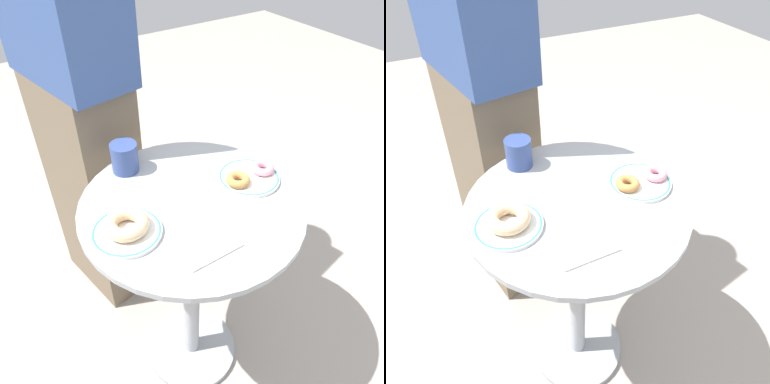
# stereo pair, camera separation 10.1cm
# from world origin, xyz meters

# --- Properties ---
(ground_plane) EXTENTS (7.00, 7.00, 0.02)m
(ground_plane) POSITION_xyz_m (0.00, 0.00, -0.01)
(ground_plane) COLOR #9E9389
(cafe_table) EXTENTS (0.61, 0.61, 0.77)m
(cafe_table) POSITION_xyz_m (0.00, 0.00, 0.51)
(cafe_table) COLOR #999EA3
(cafe_table) RESTS_ON ground
(plate_left) EXTENTS (0.17, 0.17, 0.01)m
(plate_left) POSITION_xyz_m (-0.19, -0.01, 0.77)
(plate_left) COLOR white
(plate_left) RESTS_ON cafe_table
(plate_right) EXTENTS (0.18, 0.18, 0.01)m
(plate_right) POSITION_xyz_m (0.19, -0.01, 0.77)
(plate_right) COLOR white
(plate_right) RESTS_ON cafe_table
(donut_glazed) EXTENTS (0.12, 0.12, 0.03)m
(donut_glazed) POSITION_xyz_m (-0.19, -0.01, 0.79)
(donut_glazed) COLOR #E0B789
(donut_glazed) RESTS_ON plate_left
(donut_pink_frosted) EXTENTS (0.08, 0.08, 0.02)m
(donut_pink_frosted) POSITION_xyz_m (0.24, -0.01, 0.79)
(donut_pink_frosted) COLOR pink
(donut_pink_frosted) RESTS_ON plate_right
(donut_old_fashioned) EXTENTS (0.09, 0.09, 0.02)m
(donut_old_fashioned) POSITION_xyz_m (0.15, -0.01, 0.79)
(donut_old_fashioned) COLOR #BC7F42
(donut_old_fashioned) RESTS_ON plate_right
(paper_napkin) EXTENTS (0.15, 0.11, 0.01)m
(paper_napkin) POSITION_xyz_m (-0.06, -0.15, 0.77)
(paper_napkin) COLOR white
(paper_napkin) RESTS_ON cafe_table
(coffee_mug) EXTENTS (0.08, 0.11, 0.09)m
(coffee_mug) POSITION_xyz_m (-0.08, 0.23, 0.81)
(coffee_mug) COLOR #334784
(coffee_mug) RESTS_ON cafe_table
(person_figure) EXTENTS (0.29, 0.47, 1.74)m
(person_figure) POSITION_xyz_m (-0.10, 0.53, 0.86)
(person_figure) COLOR brown
(person_figure) RESTS_ON ground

